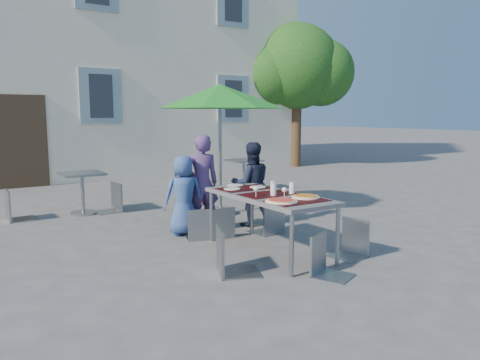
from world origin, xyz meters
TOP-DOWN VIEW (x-y plane):
  - ground at (0.00, 0.00)m, footprint 90.00×90.00m
  - building at (-0.00, 11.50)m, footprint 13.60×8.20m
  - tree at (6.55, 7.54)m, footprint 3.60×3.00m
  - dining_table at (-0.20, -0.00)m, footprint 0.80×1.85m
  - pizza_near_left at (-0.40, -0.51)m, footprint 0.37×0.37m
  - pizza_near_right at (0.01, -0.45)m, footprint 0.34×0.34m
  - glassware at (-0.13, -0.09)m, footprint 0.57×0.45m
  - place_settings at (-0.19, 0.63)m, footprint 0.64×0.52m
  - child_0 at (-0.70, 1.38)m, footprint 0.65×0.51m
  - child_1 at (-0.37, 1.45)m, footprint 0.59×0.45m
  - child_2 at (0.46, 1.34)m, footprint 0.72×0.55m
  - chair_0 at (-0.63, 1.03)m, footprint 0.47×0.47m
  - chair_1 at (-0.35, 0.94)m, footprint 0.38×0.38m
  - chair_2 at (0.37, 0.74)m, footprint 0.44×0.45m
  - chair_3 at (-1.03, -0.41)m, footprint 0.58×0.58m
  - chair_4 at (0.57, -0.67)m, footprint 0.45×0.45m
  - chair_5 at (-0.18, -1.03)m, footprint 0.50×0.50m
  - patio_umbrella at (0.47, 2.32)m, footprint 2.21×2.21m
  - cafe_table_0 at (-1.55, 3.63)m, footprint 0.69×0.69m
  - bg_chair_l_0 at (-2.62, 3.74)m, footprint 0.45×0.44m
  - bg_chair_r_0 at (-1.06, 3.59)m, footprint 0.48×0.47m
  - cafe_table_1 at (2.19, 4.17)m, footprint 0.68×0.68m
  - bg_chair_l_1 at (1.16, 4.29)m, footprint 0.48×0.48m
  - bg_chair_r_1 at (2.57, 4.31)m, footprint 0.51×0.51m

SIDE VIEW (x-z plane):
  - ground at x=0.00m, z-range 0.00..0.00m
  - chair_1 at x=-0.35m, z-range 0.07..0.91m
  - cafe_table_1 at x=2.19m, z-range 0.12..0.85m
  - chair_0 at x=-0.63m, z-range 0.07..0.91m
  - chair_4 at x=0.57m, z-range 0.07..0.93m
  - cafe_table_0 at x=-1.55m, z-range 0.13..0.87m
  - chair_5 at x=-0.18m, z-range 0.07..0.93m
  - chair_2 at x=0.37m, z-range 0.08..1.00m
  - bg_chair_l_1 at x=1.16m, z-range 0.08..1.04m
  - bg_chair_r_1 at x=2.57m, z-range 0.08..1.04m
  - bg_chair_r_0 at x=-1.06m, z-range 0.08..1.06m
  - bg_chair_l_0 at x=-2.62m, z-range 0.09..1.07m
  - child_0 at x=-0.70m, z-range 0.00..1.17m
  - chair_3 at x=-1.03m, z-range 0.09..1.08m
  - child_2 at x=0.46m, z-range 0.00..1.31m
  - dining_table at x=-0.20m, z-range 0.32..1.07m
  - child_1 at x=-0.37m, z-range 0.00..1.45m
  - place_settings at x=-0.19m, z-range 0.76..0.77m
  - pizza_near_right at x=0.01m, z-range 0.75..0.78m
  - pizza_near_left at x=-0.40m, z-range 0.75..0.78m
  - glassware at x=-0.13m, z-range 0.75..0.90m
  - patio_umbrella at x=0.47m, z-range 0.90..3.15m
  - tree at x=6.55m, z-range 0.90..5.60m
  - building at x=0.00m, z-range -0.70..10.40m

